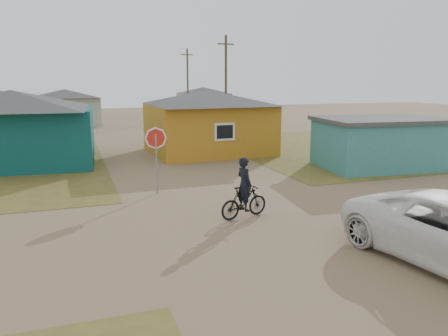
# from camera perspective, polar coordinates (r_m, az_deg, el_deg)

# --- Properties ---
(ground) EXTENTS (120.00, 120.00, 0.00)m
(ground) POSITION_cam_1_polar(r_m,az_deg,el_deg) (14.02, 5.45, -7.45)
(ground) COLOR #82694B
(grass_ne) EXTENTS (20.00, 18.00, 0.00)m
(grass_ne) POSITION_cam_1_polar(r_m,az_deg,el_deg) (32.11, 18.57, 2.80)
(grass_ne) COLOR brown
(grass_ne) RESTS_ON ground
(house_teal) EXTENTS (8.93, 7.08, 4.00)m
(house_teal) POSITION_cam_1_polar(r_m,az_deg,el_deg) (25.79, -25.78, 4.84)
(house_teal) COLOR #0B3E3D
(house_teal) RESTS_ON ground
(house_yellow) EXTENTS (7.72, 6.76, 3.90)m
(house_yellow) POSITION_cam_1_polar(r_m,az_deg,el_deg) (27.37, -2.04, 6.19)
(house_yellow) COLOR #B5781B
(house_yellow) RESTS_ON ground
(shed_turquoise) EXTENTS (6.71, 4.93, 2.60)m
(shed_turquoise) POSITION_cam_1_polar(r_m,az_deg,el_deg) (24.12, 19.71, 3.15)
(shed_turquoise) COLOR teal
(shed_turquoise) RESTS_ON ground
(house_pale_west) EXTENTS (7.04, 6.15, 3.60)m
(house_pale_west) POSITION_cam_1_polar(r_m,az_deg,el_deg) (46.09, -19.99, 7.50)
(house_pale_west) COLOR #9BA991
(house_pale_west) RESTS_ON ground
(house_beige_east) EXTENTS (6.95, 6.05, 3.60)m
(house_beige_east) POSITION_cam_1_polar(r_m,az_deg,el_deg) (54.37, -2.69, 8.68)
(house_beige_east) COLOR tan
(house_beige_east) RESTS_ON ground
(utility_pole_near) EXTENTS (1.40, 0.20, 8.00)m
(utility_pole_near) POSITION_cam_1_polar(r_m,az_deg,el_deg) (36.11, 0.24, 10.88)
(utility_pole_near) COLOR #4E412F
(utility_pole_near) RESTS_ON ground
(utility_pole_far) EXTENTS (1.40, 0.20, 8.00)m
(utility_pole_far) POSITION_cam_1_polar(r_m,az_deg,el_deg) (51.70, -4.77, 11.04)
(utility_pole_far) COLOR #4E412F
(utility_pole_far) RESTS_ON ground
(stop_sign) EXTENTS (0.84, 0.35, 2.71)m
(stop_sign) POSITION_cam_1_polar(r_m,az_deg,el_deg) (17.52, -8.88, 2.94)
(stop_sign) COLOR gray
(stop_sign) RESTS_ON ground
(cyclist) EXTENTS (1.89, 0.94, 2.06)m
(cyclist) POSITION_cam_1_polar(r_m,az_deg,el_deg) (14.49, 2.66, -3.67)
(cyclist) COLOR black
(cyclist) RESTS_ON ground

